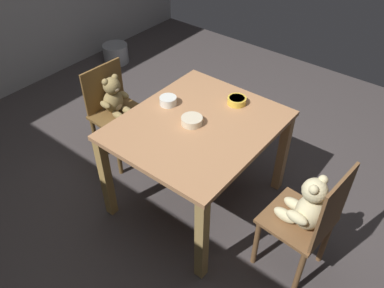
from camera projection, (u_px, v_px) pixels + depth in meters
name	position (u px, v px, depth m)	size (l,w,h in m)	color
ground_plane	(197.00, 200.00, 3.10)	(5.20, 5.20, 0.04)	#423C3B
dining_table	(198.00, 136.00, 2.68)	(1.10, 0.94, 0.74)	#B17C52
teddy_chair_far_center	(115.00, 104.00, 3.18)	(0.44, 0.38, 0.82)	brown
teddy_chair_near_front	(308.00, 212.00, 2.27)	(0.41, 0.41, 0.91)	brown
porridge_bowl_cream_center	(192.00, 120.00, 2.59)	(0.14, 0.14, 0.05)	beige
porridge_bowl_yellow_near_right	(237.00, 101.00, 2.77)	(0.14, 0.14, 0.05)	yellow
porridge_bowl_white_far_center	(168.00, 101.00, 2.76)	(0.12, 0.12, 0.06)	white
metal_pail	(116.00, 53.00, 4.73)	(0.30, 0.30, 0.23)	#93969B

